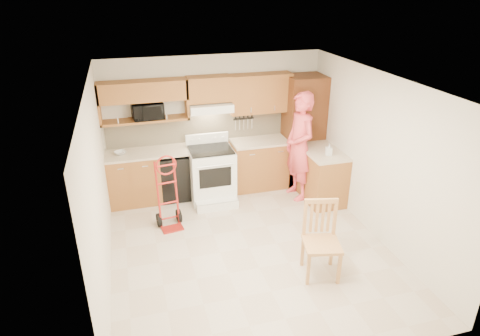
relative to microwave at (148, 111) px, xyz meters
name	(u,v)px	position (x,y,z in m)	size (l,w,h in m)	color
floor	(249,248)	(1.20, -2.08, -1.64)	(4.00, 4.50, 0.02)	beige
ceiling	(251,82)	(1.20, -2.08, 0.88)	(4.00, 4.50, 0.02)	white
wall_back	(214,123)	(1.20, 0.17, -0.38)	(4.00, 0.02, 2.50)	beige
wall_front	(322,273)	(1.20, -4.34, -0.38)	(4.00, 0.02, 2.50)	beige
wall_left	(98,191)	(-0.81, -2.08, -0.38)	(0.02, 4.50, 2.50)	beige
wall_right	(378,157)	(3.21, -2.08, -0.38)	(0.02, 4.50, 2.50)	beige
backsplash	(215,126)	(1.20, 0.15, -0.43)	(3.92, 0.03, 0.55)	#C7B591
lower_cab_left	(134,179)	(-0.35, -0.14, -1.18)	(0.90, 0.60, 0.90)	brown
dishwasher	(176,175)	(0.40, -0.14, -1.21)	(0.60, 0.60, 0.85)	black
lower_cab_right	(261,164)	(2.03, -0.14, -1.18)	(1.14, 0.60, 0.90)	brown
countertop_left	(149,152)	(-0.05, -0.13, -0.71)	(1.50, 0.63, 0.04)	#C7B396
countertop_right	(262,141)	(2.03, -0.13, -0.71)	(1.14, 0.63, 0.04)	#C7B396
cab_return_right	(321,176)	(2.90, -0.94, -1.18)	(0.60, 1.00, 0.90)	brown
countertop_return	(323,152)	(2.90, -0.94, -0.71)	(0.63, 1.00, 0.04)	#C7B396
pantry_tall	(303,131)	(2.85, -0.14, -0.58)	(0.70, 0.60, 2.10)	#532B14
upper_cab_left	(143,91)	(-0.05, 0.00, 0.35)	(1.50, 0.33, 0.34)	brown
upper_shelf_mw	(145,120)	(-0.05, 0.00, -0.16)	(1.50, 0.33, 0.04)	brown
upper_cab_center	(209,89)	(1.08, 0.00, 0.31)	(0.76, 0.33, 0.44)	brown
upper_cab_right	(260,93)	(2.03, 0.00, 0.17)	(1.14, 0.33, 0.70)	brown
range_hood	(210,107)	(1.08, -0.06, 0.00)	(0.76, 0.46, 0.14)	white
knife_strip	(244,122)	(1.75, 0.12, -0.39)	(0.40, 0.05, 0.29)	black
microwave	(148,111)	(0.00, 0.00, 0.00)	(0.51, 0.35, 0.28)	black
range	(212,171)	(1.00, -0.45, -1.06)	(0.78, 1.03, 1.15)	white
person	(300,147)	(2.53, -0.74, -0.65)	(0.72, 0.47, 1.97)	#EA4B56
hand_truck	(169,196)	(0.14, -1.17, -1.07)	(0.45, 0.41, 1.13)	#A82018
dining_chair	(322,242)	(1.95, -2.93, -1.11)	(0.47, 0.51, 1.05)	tan
soap_bottle	(329,149)	(2.90, -1.13, -0.59)	(0.09, 0.10, 0.21)	white
bowl	(120,153)	(-0.53, -0.14, -0.67)	(0.20, 0.20, 0.05)	white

